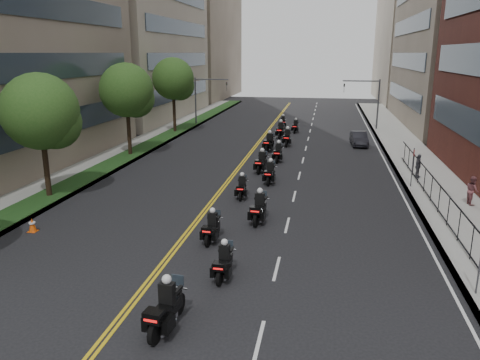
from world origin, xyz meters
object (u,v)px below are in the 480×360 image
Objects in this scene: motorcycle_10 at (281,131)px; pedestrian_b at (472,190)px; motorcycle_0 at (166,309)px; motorcycle_6 at (262,163)px; motorcycle_8 at (269,143)px; motorcycle_1 at (224,263)px; motorcycle_2 at (212,228)px; motorcycle_7 at (278,153)px; motorcycle_11 at (295,127)px; motorcycle_3 at (259,209)px; motorcycle_12 at (283,123)px; parked_sedan at (359,139)px; pedestrian_c at (418,166)px; motorcycle_4 at (242,188)px; traffic_cone at (32,225)px; motorcycle_5 at (270,174)px; motorcycle_9 at (287,138)px.

motorcycle_10 reaches higher than pedestrian_b.
motorcycle_0 reaches higher than motorcycle_6.
pedestrian_b is at bearing -55.04° from motorcycle_10.
motorcycle_0 is 28.07m from motorcycle_8.
motorcycle_1 is 0.98× the size of motorcycle_2.
motorcycle_2 is 0.92× the size of motorcycle_7.
motorcycle_0 is 38.48m from motorcycle_11.
motorcycle_3 reaches higher than motorcycle_6.
motorcycle_0 reaches higher than motorcycle_12.
motorcycle_0 is 20.47m from motorcycle_6.
motorcycle_12 is 12.28m from parked_sedan.
parked_sedan is 12.31m from pedestrian_c.
motorcycle_12 reaches higher than motorcycle_4.
parked_sedan is at bearing 51.93° from motorcycle_7.
motorcycle_0 is 1.15× the size of motorcycle_12.
motorcycle_2 is 3.11× the size of traffic_cone.
motorcycle_5 is 0.93× the size of motorcycle_9.
motorcycle_11 is 0.56× the size of parked_sedan.
pedestrian_c is at bearing -58.67° from motorcycle_11.
motorcycle_4 is at bearing -95.06° from motorcycle_12.
motorcycle_9 is (0.98, 10.37, 0.02)m from motorcycle_6.
motorcycle_1 is at bearing -89.60° from motorcycle_3.
motorcycle_5 is (1.14, 17.57, -0.05)m from motorcycle_0.
motorcycle_12 is (-1.40, 10.66, -0.09)m from motorcycle_9.
motorcycle_6 is 10.42m from motorcycle_9.
pedestrian_c is (9.47, 10.17, 0.26)m from motorcycle_3.
motorcycle_5 is 16.04m from parked_sedan.
motorcycle_9 reaches higher than motorcycle_2.
motorcycle_12 is (-1.64, 3.04, -0.00)m from motorcycle_11.
motorcycle_12 is 1.33× the size of pedestrian_c.
motorcycle_4 is 0.91× the size of motorcycle_5.
motorcycle_9 is at bearing -87.81° from motorcycle_12.
motorcycle_6 reaches higher than motorcycle_2.
motorcycle_9 is (-0.32, 20.71, 0.02)m from motorcycle_3.
pedestrian_b reaches higher than pedestrian_c.
motorcycle_4 is at bearing -82.00° from motorcycle_8.
pedestrian_c is (9.79, -10.54, 0.24)m from motorcycle_9.
motorcycle_3 is 1.48× the size of pedestrian_b.
motorcycle_5 reaches higher than motorcycle_11.
motorcycle_5 is at bearing 67.04° from motorcycle_4.
motorcycle_8 is at bearing 99.85° from motorcycle_6.
motorcycle_7 is 10.65m from pedestrian_c.
motorcycle_0 is 41.50m from motorcycle_12.
motorcycle_7 is at bearing -82.63° from motorcycle_10.
motorcycle_7 is (1.01, 24.12, -0.04)m from motorcycle_0.
motorcycle_3 is 18.01m from motorcycle_8.
motorcycle_11 is 1.34× the size of pedestrian_c.
motorcycle_10 reaches higher than motorcycle_7.
motorcycle_10 is (-1.35, 24.79, 0.03)m from motorcycle_3.
motorcycle_12 is 35.82m from traffic_cone.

